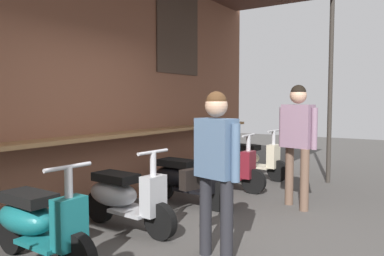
% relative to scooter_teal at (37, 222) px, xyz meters
% --- Properties ---
extents(ground_plane, '(26.17, 26.17, 0.00)m').
position_rel_scooter_teal_xyz_m(ground_plane, '(1.18, -1.08, -0.39)').
color(ground_plane, '#474442').
extents(market_stall_facade, '(9.35, 2.55, 3.62)m').
position_rel_scooter_teal_xyz_m(market_stall_facade, '(1.17, 0.77, 1.63)').
color(market_stall_facade, brown).
rests_on(market_stall_facade, ground_plane).
extents(scooter_teal, '(0.46, 1.40, 0.97)m').
position_rel_scooter_teal_xyz_m(scooter_teal, '(0.00, 0.00, 0.00)').
color(scooter_teal, '#197075').
rests_on(scooter_teal, ground_plane).
extents(scooter_silver, '(0.48, 1.40, 0.97)m').
position_rel_scooter_teal_xyz_m(scooter_silver, '(1.14, -0.00, 0.00)').
color(scooter_silver, '#B2B5BA').
rests_on(scooter_silver, ground_plane).
extents(scooter_black, '(0.46, 1.40, 0.97)m').
position_rel_scooter_teal_xyz_m(scooter_black, '(2.41, -0.00, 0.00)').
color(scooter_black, black).
rests_on(scooter_black, ground_plane).
extents(scooter_maroon, '(0.46, 1.40, 0.97)m').
position_rel_scooter_teal_xyz_m(scooter_maroon, '(3.55, 0.00, 0.00)').
color(scooter_maroon, maroon).
rests_on(scooter_maroon, ground_plane).
extents(scooter_cream, '(0.48, 1.40, 0.97)m').
position_rel_scooter_teal_xyz_m(scooter_cream, '(4.71, -0.00, 0.00)').
color(scooter_cream, beige).
rests_on(scooter_cream, ground_plane).
extents(shopper_browsing, '(0.32, 0.57, 1.73)m').
position_rel_scooter_teal_xyz_m(shopper_browsing, '(3.15, -1.42, 0.69)').
color(shopper_browsing, brown).
rests_on(shopper_browsing, ground_plane).
extents(shopper_passing, '(0.33, 0.65, 1.59)m').
position_rel_scooter_teal_xyz_m(shopper_passing, '(1.00, -1.32, 0.57)').
color(shopper_passing, '#232328').
rests_on(shopper_passing, ground_plane).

